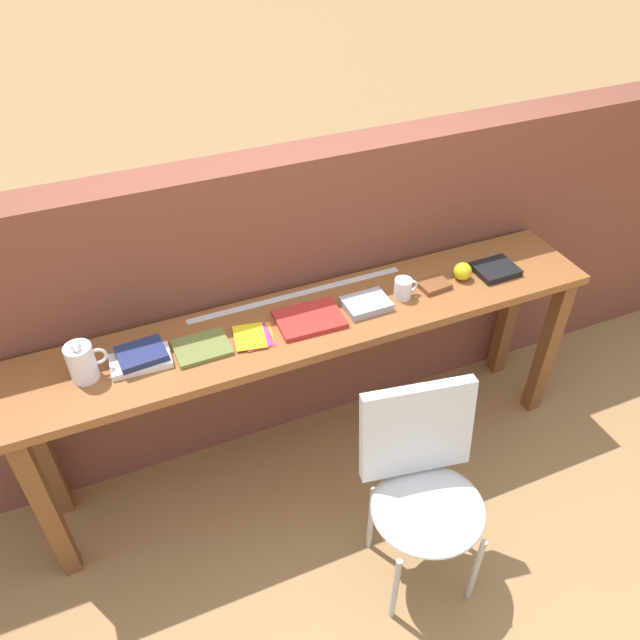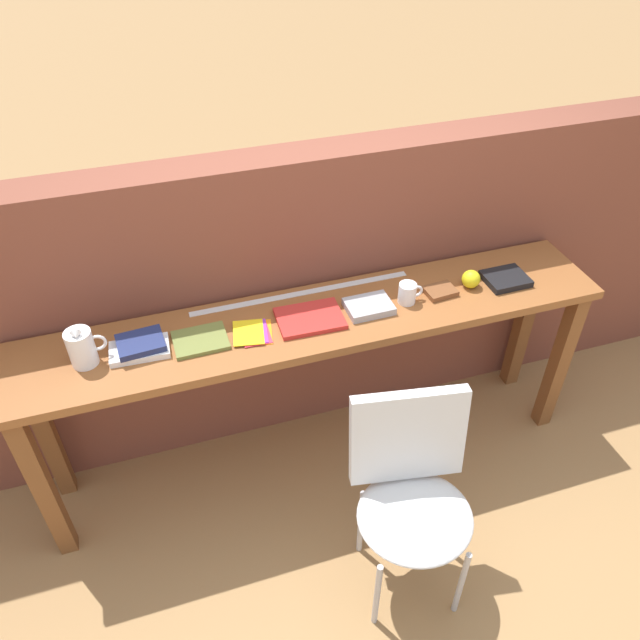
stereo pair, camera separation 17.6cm
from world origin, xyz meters
name	(u,v)px [view 1 (the left image)]	position (x,y,z in m)	size (l,w,h in m)	color
ground_plane	(341,499)	(0.00, 0.00, 0.00)	(40.00, 40.00, 0.00)	#9E7547
brick_wall_back	(287,300)	(0.00, 0.64, 0.73)	(6.00, 0.20, 1.45)	brown
sideboard	(315,342)	(0.00, 0.30, 0.74)	(2.50, 0.44, 0.88)	brown
chair_white_moulded	(424,482)	(0.16, -0.38, 0.53)	(0.51, 0.52, 0.89)	silver
pitcher_white	(82,362)	(-0.91, 0.30, 0.96)	(0.14, 0.10, 0.18)	white
book_stack_leftmost	(141,358)	(-0.71, 0.30, 0.91)	(0.23, 0.16, 0.05)	white
magazine_cycling	(202,347)	(-0.48, 0.29, 0.89)	(0.21, 0.17, 0.02)	olive
pamphlet_pile_colourful	(255,336)	(-0.27, 0.27, 0.89)	(0.18, 0.18, 0.01)	orange
book_open_centre	(309,319)	(-0.03, 0.28, 0.89)	(0.27, 0.20, 0.02)	red
book_grey_hardcover	(366,304)	(0.22, 0.28, 0.90)	(0.19, 0.14, 0.03)	#9E9EA3
mug	(403,288)	(0.40, 0.28, 0.92)	(0.11, 0.08, 0.09)	white
leather_journal_brown	(434,285)	(0.56, 0.29, 0.89)	(0.13, 0.10, 0.02)	brown
sports_ball_small	(463,271)	(0.71, 0.29, 0.92)	(0.08, 0.08, 0.08)	yellow
book_repair_rightmost	(495,269)	(0.87, 0.28, 0.89)	(0.19, 0.16, 0.03)	black
ruler_metal_back_edge	(297,294)	(-0.01, 0.47, 0.88)	(0.98, 0.03, 0.00)	silver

